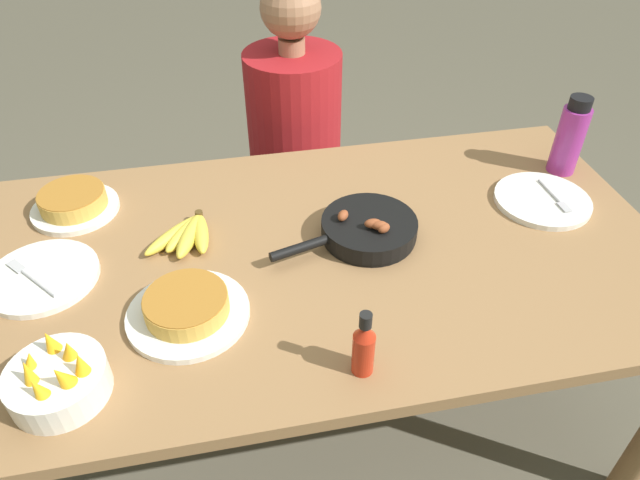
{
  "coord_description": "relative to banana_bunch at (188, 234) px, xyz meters",
  "views": [
    {
      "loc": [
        -0.21,
        -1.05,
        1.65
      ],
      "look_at": [
        0.0,
        0.0,
        0.75
      ],
      "focal_mm": 32.0,
      "sensor_mm": 36.0,
      "label": 1
    }
  ],
  "objects": [
    {
      "name": "person_figure",
      "position": [
        0.38,
        0.66,
        -0.26
      ],
      "size": [
        0.37,
        0.37,
        1.17
      ],
      "color": "black",
      "rests_on": "ground_plane"
    },
    {
      "name": "frittata_plate_side",
      "position": [
        -0.0,
        -0.27,
        0.01
      ],
      "size": [
        0.27,
        0.27,
        0.06
      ],
      "color": "silver",
      "rests_on": "dining_table"
    },
    {
      "name": "water_bottle",
      "position": [
        1.09,
        0.12,
        0.09
      ],
      "size": [
        0.08,
        0.08,
        0.23
      ],
      "color": "#992D89",
      "rests_on": "dining_table"
    },
    {
      "name": "skillet",
      "position": [
        0.45,
        -0.08,
        0.01
      ],
      "size": [
        0.38,
        0.24,
        0.08
      ],
      "rotation": [
        0.0,
        0.0,
        3.42
      ],
      "color": "black",
      "rests_on": "dining_table"
    },
    {
      "name": "ground_plane",
      "position": [
        0.32,
        -0.1,
        -0.74
      ],
      "size": [
        14.0,
        14.0,
        0.0
      ],
      "primitive_type": "plane",
      "color": "#565142"
    },
    {
      "name": "fruit_bowl_mango",
      "position": [
        -0.24,
        -0.42,
        0.02
      ],
      "size": [
        0.19,
        0.19,
        0.12
      ],
      "color": "silver",
      "rests_on": "dining_table"
    },
    {
      "name": "banana_bunch",
      "position": [
        0.0,
        0.0,
        0.0
      ],
      "size": [
        0.17,
        0.18,
        0.04
      ],
      "color": "gold",
      "rests_on": "dining_table"
    },
    {
      "name": "hot_sauce_bottle",
      "position": [
        0.33,
        -0.48,
        0.05
      ],
      "size": [
        0.04,
        0.04,
        0.16
      ],
      "color": "#B72814",
      "rests_on": "dining_table"
    },
    {
      "name": "frittata_plate_center",
      "position": [
        -0.3,
        0.18,
        0.01
      ],
      "size": [
        0.23,
        0.23,
        0.06
      ],
      "color": "silver",
      "rests_on": "dining_table"
    },
    {
      "name": "dining_table",
      "position": [
        0.32,
        -0.1,
        -0.1
      ],
      "size": [
        1.74,
        0.95,
        0.72
      ],
      "color": "olive",
      "rests_on": "ground_plane"
    },
    {
      "name": "empty_plate_near_front",
      "position": [
        0.96,
        -0.03,
        -0.01
      ],
      "size": [
        0.26,
        0.26,
        0.02
      ],
      "color": "silver",
      "rests_on": "dining_table"
    },
    {
      "name": "empty_plate_far_left",
      "position": [
        -0.34,
        -0.08,
        -0.01
      ],
      "size": [
        0.26,
        0.26,
        0.02
      ],
      "color": "silver",
      "rests_on": "dining_table"
    }
  ]
}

